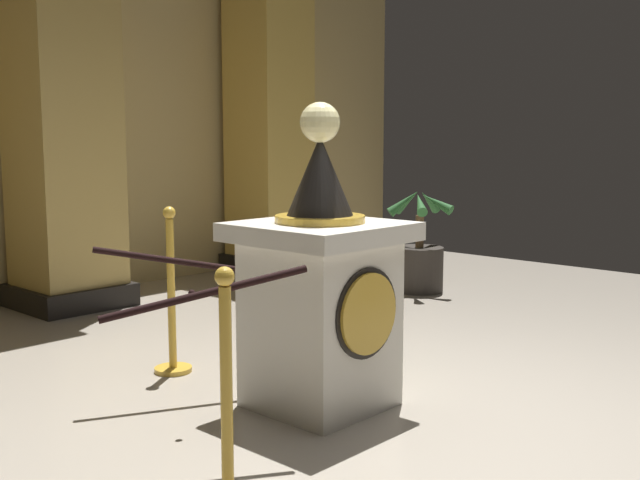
# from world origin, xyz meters

# --- Properties ---
(ground_plane) EXTENTS (10.20, 10.20, 0.00)m
(ground_plane) POSITION_xyz_m (0.00, 0.00, 0.00)
(ground_plane) COLOR #9E9384
(back_wall) EXTENTS (10.20, 0.16, 3.48)m
(back_wall) POSITION_xyz_m (0.00, 4.34, 1.74)
(back_wall) COLOR tan
(back_wall) RESTS_ON ground_plane
(pedestal_clock) EXTENTS (0.82, 0.82, 1.68)m
(pedestal_clock) POSITION_xyz_m (-0.36, 0.39, 0.65)
(pedestal_clock) COLOR silver
(pedestal_clock) RESTS_ON ground_plane
(stanchion_near) EXTENTS (0.24, 0.24, 1.07)m
(stanchion_near) POSITION_xyz_m (-0.55, 1.51, 0.38)
(stanchion_near) COLOR gold
(stanchion_near) RESTS_ON ground_plane
(stanchion_far) EXTENTS (0.24, 0.24, 0.99)m
(stanchion_far) POSITION_xyz_m (-1.49, -0.14, 0.34)
(stanchion_far) COLOR gold
(stanchion_far) RESTS_ON ground_plane
(velvet_rope) EXTENTS (1.31, 1.32, 0.22)m
(velvet_rope) POSITION_xyz_m (-1.02, 0.68, 0.79)
(velvet_rope) COLOR black
(column_right) EXTENTS (0.86, 0.86, 3.34)m
(column_right) POSITION_xyz_m (2.47, 3.80, 1.66)
(column_right) COLOR black
(column_right) RESTS_ON ground_plane
(column_centre_rear) EXTENTS (0.92, 0.92, 3.34)m
(column_centre_rear) POSITION_xyz_m (0.00, 3.80, 1.66)
(column_centre_rear) COLOR black
(column_centre_rear) RESTS_ON ground_plane
(potted_palm_right) EXTENTS (0.64, 0.67, 1.04)m
(potted_palm_right) POSITION_xyz_m (2.67, 1.89, 0.32)
(potted_palm_right) COLOR #2D2823
(potted_palm_right) RESTS_ON ground_plane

